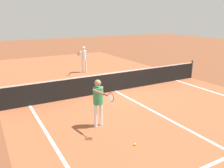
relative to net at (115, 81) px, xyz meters
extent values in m
plane|color=brown|center=(0.00, 0.00, -0.49)|extent=(60.00, 60.00, 0.00)
cube|color=#9E5433|center=(0.00, 0.00, -0.49)|extent=(10.62, 24.40, 0.00)
cube|color=white|center=(0.00, -3.20, -0.49)|extent=(0.10, 6.40, 0.01)
cylinder|color=#33383D|center=(5.30, 0.00, 0.04)|extent=(0.09, 0.09, 1.07)
cube|color=black|center=(0.00, 0.00, -0.04)|extent=(10.59, 0.02, 0.91)
cube|color=white|center=(0.00, 0.00, 0.44)|extent=(10.59, 0.03, 0.05)
cylinder|color=white|center=(-2.33, -3.04, -0.09)|extent=(0.11, 0.11, 0.80)
cylinder|color=white|center=(-2.54, -3.08, -0.09)|extent=(0.11, 0.11, 0.80)
cylinder|color=#338C59|center=(-2.44, -3.06, 0.59)|extent=(0.32, 0.32, 0.56)
sphere|color=#A87A5B|center=(-2.44, -3.06, 1.02)|extent=(0.22, 0.22, 0.22)
cylinder|color=#A87A5B|center=(-2.27, -3.03, 0.60)|extent=(0.08, 0.08, 0.55)
cylinder|color=#A87A5B|center=(-2.56, -3.36, 0.82)|extent=(0.17, 0.55, 0.08)
cylinder|color=black|center=(-2.50, -3.73, 0.82)|extent=(0.06, 0.22, 0.03)
torus|color=red|center=(-2.46, -3.97, 0.82)|extent=(0.07, 0.28, 0.28)
cylinder|color=silver|center=(-2.46, -3.97, 0.82)|extent=(0.25, 0.04, 0.25)
cylinder|color=white|center=(0.36, 4.50, -0.07)|extent=(0.11, 0.11, 0.85)
cylinder|color=white|center=(0.17, 4.61, -0.07)|extent=(0.11, 0.11, 0.85)
cylinder|color=white|center=(0.27, 4.55, 0.65)|extent=(0.32, 0.32, 0.59)
sphere|color=beige|center=(0.27, 4.55, 1.10)|extent=(0.23, 0.23, 0.23)
cylinder|color=beige|center=(0.41, 4.47, 0.66)|extent=(0.08, 0.08, 0.58)
cylinder|color=beige|center=(-0.03, 4.40, 0.90)|extent=(0.37, 0.53, 0.08)
cylinder|color=black|center=(-0.24, 4.06, 0.90)|extent=(0.14, 0.20, 0.03)
torus|color=red|center=(-0.36, 3.85, 0.90)|extent=(0.16, 0.25, 0.28)
cylinder|color=silver|center=(-0.36, 3.85, 0.90)|extent=(0.22, 0.13, 0.25)
sphere|color=#CCE033|center=(0.05, -1.55, -0.46)|extent=(0.07, 0.07, 0.07)
sphere|color=#CCE033|center=(-2.07, -4.70, -0.46)|extent=(0.07, 0.07, 0.07)
camera|label=1|loc=(-5.59, -9.60, 3.09)|focal=37.52mm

